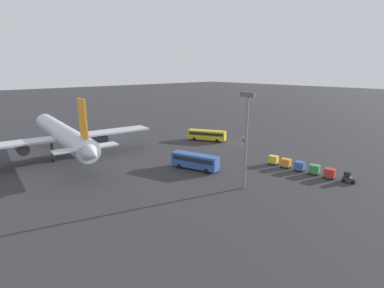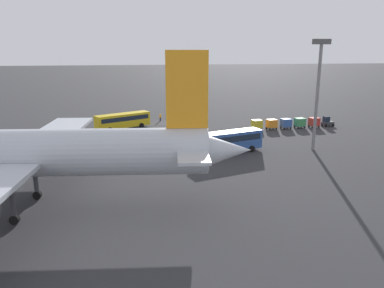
# 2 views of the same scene
# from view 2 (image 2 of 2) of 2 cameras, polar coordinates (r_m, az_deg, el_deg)

# --- Properties ---
(ground_plane) EXTENTS (600.00, 600.00, 0.00)m
(ground_plane) POSITION_cam_2_polar(r_m,az_deg,el_deg) (83.14, -4.55, 3.21)
(ground_plane) COLOR #2D2D30
(airplane) EXTENTS (49.32, 42.69, 15.92)m
(airplane) POSITION_cam_2_polar(r_m,az_deg,el_deg) (40.95, -26.54, -1.41)
(airplane) COLOR #B2B7C1
(airplane) RESTS_ON ground
(shuttle_bus_near) EXTENTS (11.28, 7.69, 3.18)m
(shuttle_bus_near) POSITION_cam_2_polar(r_m,az_deg,el_deg) (77.67, -10.50, 3.65)
(shuttle_bus_near) COLOR gold
(shuttle_bus_near) RESTS_ON ground
(shuttle_bus_far) EXTENTS (10.89, 5.61, 3.38)m
(shuttle_bus_far) POSITION_cam_2_polar(r_m,az_deg,el_deg) (59.27, 5.85, 0.61)
(shuttle_bus_far) COLOR #2D5199
(shuttle_bus_far) RESTS_ON ground
(baggage_tug) EXTENTS (2.50, 1.80, 2.10)m
(baggage_tug) POSITION_cam_2_polar(r_m,az_deg,el_deg) (84.29, 19.90, 3.20)
(baggage_tug) COLOR #333338
(baggage_tug) RESTS_ON ground
(worker_person) EXTENTS (0.38, 0.38, 1.74)m
(worker_person) POSITION_cam_2_polar(r_m,az_deg,el_deg) (85.39, -4.86, 4.09)
(worker_person) COLOR #1E1E2D
(worker_person) RESTS_ON ground
(cargo_cart_red) EXTENTS (2.25, 1.99, 2.06)m
(cargo_cart_red) POSITION_cam_2_polar(r_m,az_deg,el_deg) (82.01, 18.12, 3.23)
(cargo_cart_red) COLOR #38383D
(cargo_cart_red) RESTS_ON ground
(cargo_cart_green) EXTENTS (2.25, 1.99, 2.06)m
(cargo_cart_green) POSITION_cam_2_polar(r_m,az_deg,el_deg) (80.66, 16.11, 3.20)
(cargo_cart_green) COLOR #38383D
(cargo_cart_green) RESTS_ON ground
(cargo_cart_blue) EXTENTS (2.25, 1.99, 2.06)m
(cargo_cart_blue) POSITION_cam_2_polar(r_m,az_deg,el_deg) (79.13, 14.13, 3.12)
(cargo_cart_blue) COLOR #38383D
(cargo_cart_blue) RESTS_ON ground
(cargo_cart_orange) EXTENTS (2.25, 1.99, 2.06)m
(cargo_cart_orange) POSITION_cam_2_polar(r_m,az_deg,el_deg) (77.78, 12.05, 3.05)
(cargo_cart_orange) COLOR #38383D
(cargo_cart_orange) RESTS_ON ground
(cargo_cart_yellow) EXTENTS (2.25, 1.99, 2.06)m
(cargo_cart_yellow) POSITION_cam_2_polar(r_m,az_deg,el_deg) (76.69, 9.85, 3.00)
(cargo_cart_yellow) COLOR #38383D
(cargo_cart_yellow) RESTS_ON ground
(light_pole) EXTENTS (2.80, 0.70, 17.44)m
(light_pole) POSITION_cam_2_polar(r_m,az_deg,el_deg) (62.35, 18.68, 8.72)
(light_pole) COLOR slate
(light_pole) RESTS_ON ground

